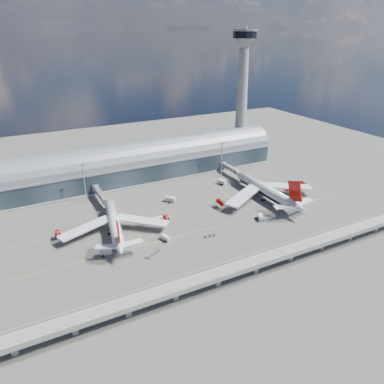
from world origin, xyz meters
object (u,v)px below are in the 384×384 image
control_tower (242,96)px  cargo_train_0 (154,253)px  service_truck_2 (157,220)px  cargo_train_1 (211,235)px  service_truck_0 (165,238)px  floodlight_mast_right (222,158)px  service_truck_1 (106,252)px  service_truck_4 (222,182)px  airliner_left (114,223)px  airliner_right (266,190)px  service_truck_5 (170,199)px  cargo_train_2 (269,218)px  service_truck_3 (260,217)px  floodlight_mast_left (84,182)px

control_tower → cargo_train_0: (-120.09, -103.44, -50.81)m
service_truck_2 → cargo_train_1: bearing=-154.7°
service_truck_0 → cargo_train_0: size_ratio=0.71×
floodlight_mast_right → service_truck_0: bearing=-138.7°
service_truck_1 → cargo_train_1: service_truck_1 is taller
control_tower → service_truck_4: bearing=-135.5°
service_truck_2 → service_truck_4: size_ratio=1.26×
airliner_left → cargo_train_0: 32.05m
airliner_left → airliner_right: bearing=9.5°
service_truck_5 → cargo_train_1: 49.72m
cargo_train_0 → cargo_train_2: 72.76m
service_truck_5 → service_truck_3: bearing=-94.2°
cargo_train_1 → service_truck_2: bearing=24.2°
airliner_right → control_tower: bearing=68.6°
service_truck_0 → service_truck_1: bearing=162.8°
floodlight_mast_left → airliner_left: bearing=-84.4°
service_truck_1 → cargo_train_2: (93.46, -7.88, -0.62)m
airliner_left → cargo_train_2: airliner_left is taller
service_truck_0 → service_truck_3: size_ratio=1.02×
control_tower → cargo_train_2: (-47.40, -100.39, -50.62)m
service_truck_4 → cargo_train_2: (-4.34, -58.10, -0.60)m
control_tower → service_truck_2: (-105.90, -73.04, -50.24)m
airliner_left → cargo_train_0: airliner_left is taller
floodlight_mast_right → service_truck_2: 84.88m
cargo_train_1 → cargo_train_2: (39.29, 1.09, 0.19)m
service_truck_0 → service_truck_1: (-31.23, 0.99, 0.32)m
control_tower → floodlight_mast_left: bearing=-168.3°
floodlight_mast_right → airliner_right: floodlight_mast_right is taller
control_tower → service_truck_5: size_ratio=15.89×
floodlight_mast_right → airliner_left: 106.17m
service_truck_5 → cargo_train_0: size_ratio=0.71×
airliner_left → service_truck_2: (24.67, 0.49, -4.18)m
control_tower → floodlight_mast_right: 58.76m
floodlight_mast_left → service_truck_0: 71.32m
airliner_right → service_truck_2: airliner_right is taller
service_truck_2 → floodlight_mast_right: bearing=-66.3°
service_truck_2 → service_truck_5: bearing=-49.5°
service_truck_1 → floodlight_mast_right: bearing=-51.7°
service_truck_4 → service_truck_1: bearing=-174.4°
floodlight_mast_left → service_truck_4: 93.82m
service_truck_0 → cargo_train_0: bearing=-151.9°
control_tower → service_truck_2: bearing=-145.4°
cargo_train_0 → cargo_train_2: bearing=-61.1°
airliner_right → cargo_train_1: (-55.37, -25.51, -5.11)m
control_tower → airliner_right: control_tower is taller
airliner_right → cargo_train_2: (-16.08, -24.42, -4.91)m
airliner_right → service_truck_4: (-11.74, 33.69, -4.32)m
floodlight_mast_right → service_truck_4: (-8.05, -14.28, -12.02)m
cargo_train_0 → control_tower: bearing=-22.7°
floodlight_mast_right → cargo_train_0: bearing=-138.4°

